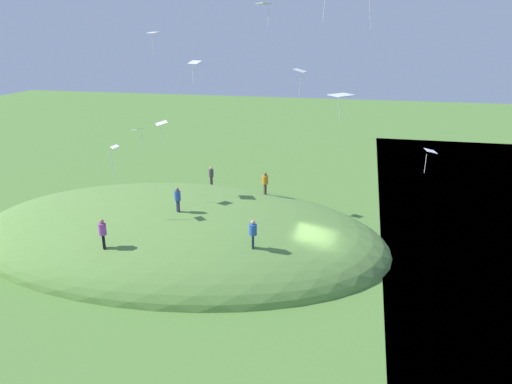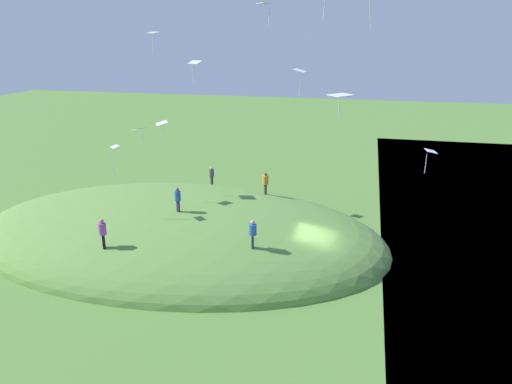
# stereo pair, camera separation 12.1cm
# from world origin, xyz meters

# --- Properties ---
(ground_plane) EXTENTS (160.00, 160.00, 0.00)m
(ground_plane) POSITION_xyz_m (0.00, 0.00, 0.00)
(ground_plane) COLOR #548137
(grass_hill) EXTENTS (29.57, 18.47, 5.76)m
(grass_hill) POSITION_xyz_m (10.04, -1.92, 0.00)
(grass_hill) COLOR #608C3F
(grass_hill) RESTS_ON ground_plane
(person_with_child) EXTENTS (0.52, 0.52, 1.63)m
(person_with_child) POSITION_xyz_m (9.02, -0.01, 3.83)
(person_with_child) COLOR #262342
(person_with_child) RESTS_ON grass_hill
(person_on_hilltop) EXTENTS (0.55, 0.55, 1.70)m
(person_on_hilltop) POSITION_xyz_m (3.38, 2.80, 3.17)
(person_on_hilltop) COLOR #203049
(person_on_hilltop) RESTS_ON grass_hill
(person_walking_path) EXTENTS (0.62, 0.62, 1.70)m
(person_walking_path) POSITION_xyz_m (4.54, -6.14, 3.38)
(person_walking_path) COLOR #352C23
(person_walking_path) RESTS_ON grass_hill
(person_watching_kites) EXTENTS (0.56, 0.56, 1.81)m
(person_watching_kites) POSITION_xyz_m (11.79, 4.60, 3.15)
(person_watching_kites) COLOR black
(person_watching_kites) RESTS_ON grass_hill
(person_near_shore) EXTENTS (0.53, 0.53, 1.67)m
(person_near_shore) POSITION_xyz_m (9.98, -9.87, 2.51)
(person_near_shore) COLOR #3E2F33
(person_near_shore) RESTS_ON grass_hill
(kite_0) EXTENTS (0.79, 1.08, 1.67)m
(kite_0) POSITION_xyz_m (1.69, -2.64, 11.60)
(kite_0) COLOR white
(kite_1) EXTENTS (1.30, 1.33, 1.15)m
(kite_1) POSITION_xyz_m (-1.27, 4.79, 11.14)
(kite_1) COLOR white
(kite_3) EXTENTS (1.27, 1.29, 1.55)m
(kite_3) POSITION_xyz_m (4.91, -7.23, 15.69)
(kite_3) COLOR silver
(kite_4) EXTENTS (0.77, 1.01, 1.55)m
(kite_4) POSITION_xyz_m (-6.58, -4.07, 6.68)
(kite_4) COLOR silver
(kite_5) EXTENTS (0.90, 0.76, 1.33)m
(kite_5) POSITION_xyz_m (8.02, -1.42, 12.08)
(kite_5) COLOR white
(kite_6) EXTENTS (0.74, 0.73, 1.91)m
(kite_6) POSITION_xyz_m (12.41, 1.39, 7.04)
(kite_6) COLOR white
(kite_8) EXTENTS (1.21, 1.34, 1.56)m
(kite_8) POSITION_xyz_m (11.34, -3.43, 7.86)
(kite_8) COLOR white
(kite_9) EXTENTS (0.84, 0.95, 1.38)m
(kite_9) POSITION_xyz_m (12.12, -1.52, 7.75)
(kite_9) COLOR white
(kite_10) EXTENTS (1.02, 0.89, 1.58)m
(kite_10) POSITION_xyz_m (13.12, -6.94, 13.78)
(kite_10) COLOR white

